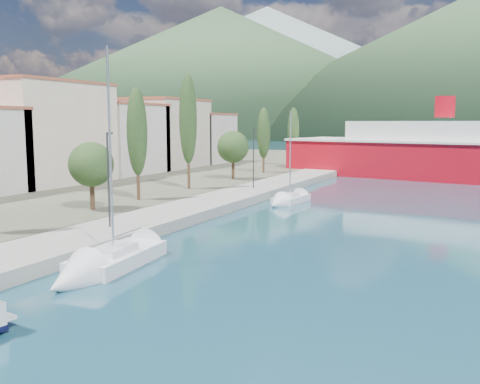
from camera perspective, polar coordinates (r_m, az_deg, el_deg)
The scene contains 7 objects.
ground at distance 134.44m, azimuth 19.77°, elevation 3.82°, with size 1400.00×1400.00×0.00m, color #1A4657.
quay at distance 45.88m, azimuth -3.75°, elevation -1.46°, with size 5.00×88.00×0.80m, color gray.
town_buildings at distance 67.71m, azimuth -16.48°, elevation 5.52°, with size 9.20×69.20×11.30m.
tree_row at distance 53.03m, azimuth -6.69°, elevation 5.60°, with size 3.79×64.74×11.70m.
lamp_posts at distance 35.77m, azimuth -12.90°, elevation 1.79°, with size 0.15×43.39×6.06m.
sailboat_near at distance 27.44m, azimuth -15.23°, elevation -7.96°, with size 3.40×8.74×12.25m.
sailboat_mid at distance 49.19m, azimuth 4.72°, elevation -1.02°, with size 2.55×6.50×9.34m.
Camera 1 is at (13.07, -13.59, 7.49)m, focal length 40.00 mm.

